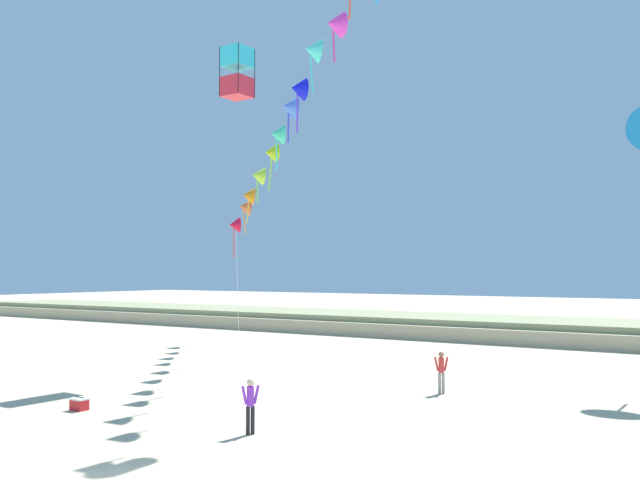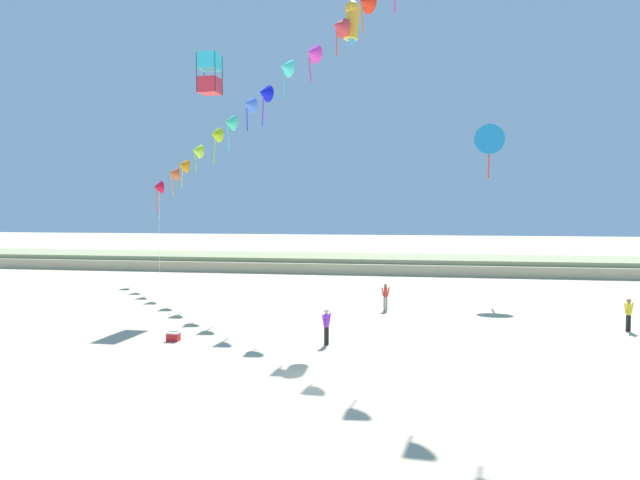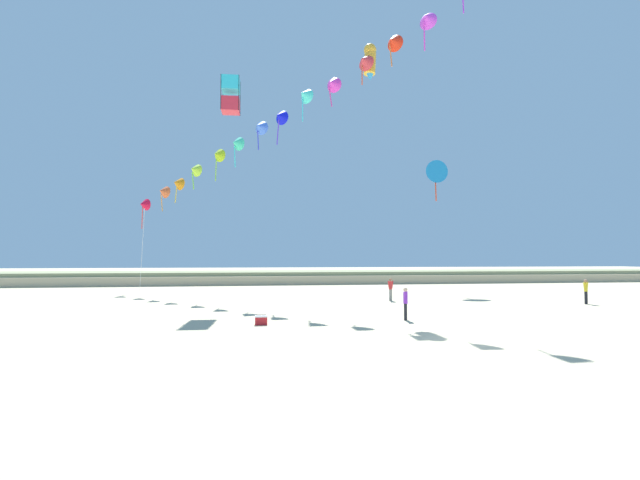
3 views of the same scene
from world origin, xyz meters
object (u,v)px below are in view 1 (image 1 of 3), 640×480
(person_near_right, at_px, (250,402))
(large_kite_low_lead, at_px, (237,73))
(beach_cooler, at_px, (79,404))
(person_near_left, at_px, (441,369))

(person_near_right, distance_m, large_kite_low_lead, 19.88)
(beach_cooler, bearing_deg, large_kite_low_lead, 101.33)
(person_near_left, bearing_deg, large_kite_low_lead, 173.33)
(person_near_right, bearing_deg, beach_cooler, -176.55)
(person_near_right, relative_size, large_kite_low_lead, 0.64)
(person_near_right, xyz_separation_m, large_kite_low_lead, (-9.35, 10.60, 13.98))
(person_near_left, relative_size, large_kite_low_lead, 0.64)
(large_kite_low_lead, relative_size, beach_cooler, 4.43)
(person_near_right, height_order, beach_cooler, person_near_right)
(person_near_left, bearing_deg, beach_cooler, -133.84)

